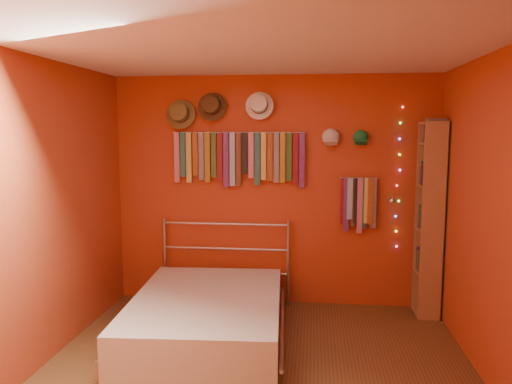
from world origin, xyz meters
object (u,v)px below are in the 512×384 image
at_px(reading_lamp, 392,201).
at_px(bookshelf, 434,219).
at_px(bed, 207,316).
at_px(tie_rack, 239,156).

xyz_separation_m(reading_lamp, bookshelf, (0.43, -0.00, -0.18)).
bearing_deg(bed, tie_rack, 78.42).
height_order(tie_rack, reading_lamp, tie_rack).
xyz_separation_m(tie_rack, bookshelf, (2.03, -0.15, -0.62)).
distance_m(reading_lamp, bed, 2.19).
height_order(reading_lamp, bookshelf, bookshelf).
distance_m(tie_rack, bed, 1.75).
bearing_deg(tie_rack, bookshelf, -4.36).
xyz_separation_m(tie_rack, reading_lamp, (1.60, -0.15, -0.44)).
height_order(reading_lamp, bed, reading_lamp).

